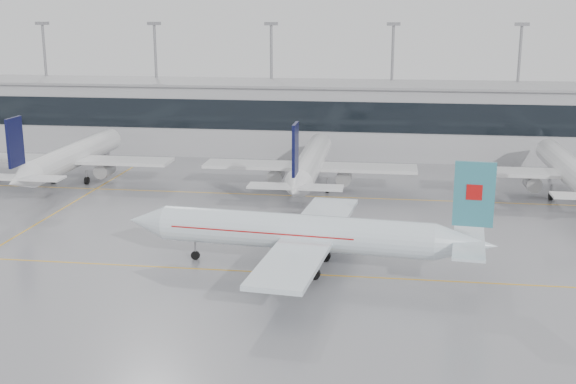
# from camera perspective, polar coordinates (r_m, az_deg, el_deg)

# --- Properties ---
(ground) EXTENTS (320.00, 320.00, 0.00)m
(ground) POSITION_cam_1_polar(r_m,az_deg,el_deg) (69.54, -1.39, -6.37)
(ground) COLOR gray
(ground) RESTS_ON ground
(taxi_line_main) EXTENTS (120.00, 0.25, 0.01)m
(taxi_line_main) POSITION_cam_1_polar(r_m,az_deg,el_deg) (69.53, -1.39, -6.37)
(taxi_line_main) COLOR gold
(taxi_line_main) RESTS_ON ground
(taxi_line_north) EXTENTS (120.00, 0.25, 0.01)m
(taxi_line_north) POSITION_cam_1_polar(r_m,az_deg,el_deg) (97.95, 1.47, -0.32)
(taxi_line_north) COLOR gold
(taxi_line_north) RESTS_ON ground
(taxi_line_cross) EXTENTS (0.25, 60.00, 0.01)m
(taxi_line_cross) POSITION_cam_1_polar(r_m,az_deg,el_deg) (92.39, -18.49, -1.94)
(taxi_line_cross) COLOR gold
(taxi_line_cross) RESTS_ON ground
(terminal) EXTENTS (180.00, 15.00, 12.00)m
(terminal) POSITION_cam_1_polar(r_m,az_deg,el_deg) (128.07, 3.15, 5.78)
(terminal) COLOR #A1A2A5
(terminal) RESTS_ON ground
(terminal_glass) EXTENTS (180.00, 0.20, 5.00)m
(terminal_glass) POSITION_cam_1_polar(r_m,az_deg,el_deg) (120.41, 2.84, 5.98)
(terminal_glass) COLOR black
(terminal_glass) RESTS_ON ground
(terminal_roof) EXTENTS (182.00, 16.00, 0.40)m
(terminal_roof) POSITION_cam_1_polar(r_m,az_deg,el_deg) (127.34, 3.18, 8.54)
(terminal_roof) COLOR gray
(terminal_roof) RESTS_ON ground
(light_masts) EXTENTS (156.40, 1.00, 22.60)m
(light_masts) POSITION_cam_1_polar(r_m,az_deg,el_deg) (133.19, 3.42, 9.27)
(light_masts) COLOR gray
(light_masts) RESTS_ON ground
(air_canada_jet) EXTENTS (36.33, 29.14, 11.38)m
(air_canada_jet) POSITION_cam_1_polar(r_m,az_deg,el_deg) (69.27, 1.58, -3.30)
(air_canada_jet) COLOR silver
(air_canada_jet) RESTS_ON ground
(parked_jet_b) EXTENTS (29.64, 36.96, 11.72)m
(parked_jet_b) POSITION_cam_1_polar(r_m,az_deg,el_deg) (110.08, -16.71, 2.66)
(parked_jet_b) COLOR silver
(parked_jet_b) RESTS_ON ground
(parked_jet_c) EXTENTS (29.64, 36.96, 11.72)m
(parked_jet_c) POSITION_cam_1_polar(r_m,az_deg,el_deg) (100.69, 1.73, 2.23)
(parked_jet_c) COLOR silver
(parked_jet_c) RESTS_ON ground
(parked_jet_d) EXTENTS (29.64, 36.96, 11.72)m
(parked_jet_d) POSITION_cam_1_polar(r_m,az_deg,el_deg) (103.00, 21.47, 1.53)
(parked_jet_d) COLOR silver
(parked_jet_d) RESTS_ON ground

